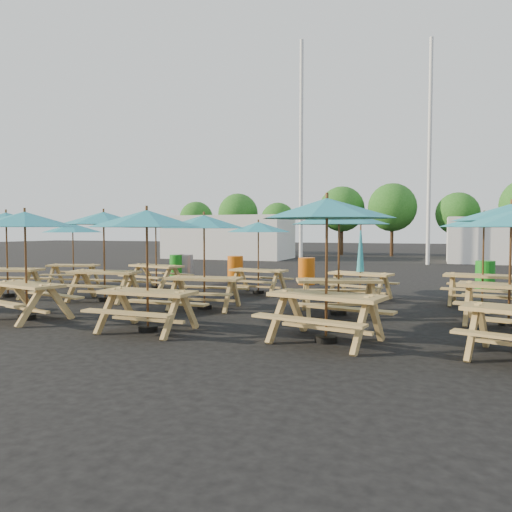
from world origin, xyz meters
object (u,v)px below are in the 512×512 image
(picnic_unit_7, at_px, (204,227))
(picnic_unit_1, at_px, (6,223))
(picnic_unit_14, at_px, (484,225))
(picnic_unit_4, at_px, (104,223))
(waste_bin_0, at_px, (177,267))
(picnic_unit_2, at_px, (73,231))
(waste_bin_3, at_px, (307,271))
(waste_bin_4, at_px, (485,276))
(picnic_unit_6, at_px, (147,225))
(picnic_unit_13, at_px, (511,219))
(picnic_unit_10, at_px, (339,223))
(waste_bin_1, at_px, (186,267))
(picnic_unit_5, at_px, (156,226))
(waste_bin_2, at_px, (235,269))
(picnic_unit_3, at_px, (25,225))
(picnic_unit_9, at_px, (327,216))
(picnic_unit_8, at_px, (258,231))

(picnic_unit_7, bearing_deg, picnic_unit_1, 174.03)
(picnic_unit_1, distance_m, picnic_unit_14, 12.63)
(picnic_unit_4, relative_size, waste_bin_0, 2.58)
(picnic_unit_2, distance_m, waste_bin_3, 8.00)
(waste_bin_0, height_order, waste_bin_4, same)
(picnic_unit_6, height_order, picnic_unit_13, picnic_unit_13)
(picnic_unit_10, xyz_separation_m, waste_bin_4, (3.42, 5.92, -1.57))
(picnic_unit_13, xyz_separation_m, waste_bin_1, (-10.45, 6.19, -1.62))
(picnic_unit_5, height_order, waste_bin_0, picnic_unit_5)
(picnic_unit_1, bearing_deg, waste_bin_0, 61.00)
(picnic_unit_4, bearing_deg, waste_bin_1, 93.29)
(picnic_unit_4, xyz_separation_m, waste_bin_4, (9.61, 5.92, -1.59))
(picnic_unit_1, relative_size, waste_bin_2, 2.85)
(picnic_unit_5, xyz_separation_m, waste_bin_1, (-0.78, 3.40, -1.52))
(picnic_unit_3, bearing_deg, picnic_unit_10, 40.34)
(picnic_unit_9, height_order, waste_bin_1, picnic_unit_9)
(picnic_unit_9, height_order, waste_bin_3, picnic_unit_9)
(picnic_unit_14, height_order, waste_bin_3, picnic_unit_14)
(picnic_unit_1, xyz_separation_m, picnic_unit_14, (12.30, 2.84, -0.08))
(waste_bin_0, distance_m, waste_bin_3, 5.17)
(picnic_unit_14, xyz_separation_m, waste_bin_4, (0.32, 3.39, -1.52))
(waste_bin_0, bearing_deg, waste_bin_1, 32.75)
(picnic_unit_9, xyz_separation_m, waste_bin_4, (3.09, 8.69, -1.64))
(picnic_unit_9, bearing_deg, picnic_unit_4, 169.71)
(picnic_unit_14, bearing_deg, picnic_unit_7, -148.54)
(waste_bin_1, bearing_deg, picnic_unit_7, -58.42)
(picnic_unit_13, relative_size, waste_bin_1, 2.75)
(waste_bin_4, bearing_deg, picnic_unit_4, -148.35)
(picnic_unit_6, relative_size, waste_bin_4, 2.45)
(waste_bin_3, distance_m, waste_bin_4, 5.60)
(picnic_unit_5, bearing_deg, picnic_unit_9, -24.92)
(picnic_unit_7, distance_m, picnic_unit_10, 3.15)
(picnic_unit_3, distance_m, picnic_unit_8, 6.46)
(picnic_unit_7, xyz_separation_m, picnic_unit_9, (3.46, -2.48, 0.15))
(picnic_unit_1, relative_size, picnic_unit_9, 0.98)
(picnic_unit_7, distance_m, picnic_unit_14, 6.84)
(picnic_unit_8, xyz_separation_m, waste_bin_3, (0.73, 2.85, -1.38))
(picnic_unit_5, distance_m, waste_bin_2, 3.76)
(waste_bin_2, bearing_deg, waste_bin_4, 0.46)
(picnic_unit_3, relative_size, picnic_unit_8, 1.17)
(picnic_unit_5, xyz_separation_m, picnic_unit_6, (3.34, -5.74, -0.02))
(picnic_unit_1, distance_m, picnic_unit_10, 9.22)
(picnic_unit_1, distance_m, picnic_unit_3, 4.10)
(picnic_unit_14, bearing_deg, waste_bin_3, 156.29)
(picnic_unit_7, relative_size, waste_bin_3, 2.49)
(picnic_unit_1, relative_size, picnic_unit_5, 1.01)
(picnic_unit_6, relative_size, picnic_unit_9, 0.84)
(picnic_unit_7, relative_size, waste_bin_0, 2.49)
(picnic_unit_3, relative_size, waste_bin_1, 2.80)
(picnic_unit_3, distance_m, waste_bin_4, 12.95)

